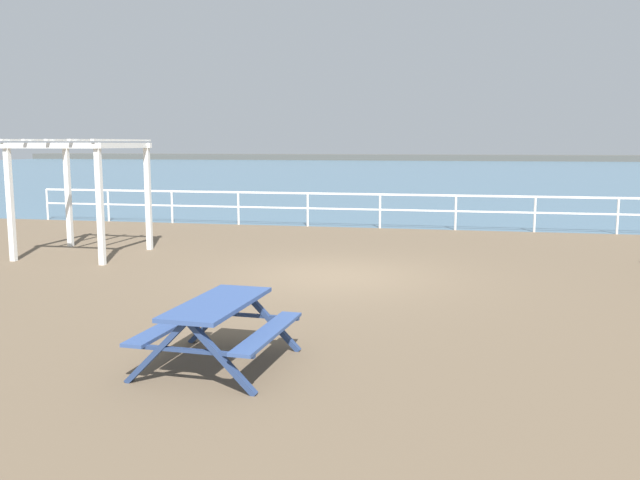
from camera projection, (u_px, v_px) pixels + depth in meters
The scene contains 6 objects.
ground_plane at pixel (334, 280), 13.39m from camera, with size 30.00×24.00×0.20m, color brown.
sea_band at pixel (435, 171), 64.50m from camera, with size 142.00×90.00×0.01m, color #476B84.
distant_shoreline at pixel (445, 160), 106.17m from camera, with size 142.00×6.00×1.80m, color #4C4C47.
seaward_railing at pixel (380, 204), 20.78m from camera, with size 23.07×0.07×1.08m.
picnic_table_near_right at pixel (218, 317), 7.86m from camera, with size 1.64×1.89×0.80m.
lattice_pergola at pixel (81, 170), 15.57m from camera, with size 2.48×2.60×2.70m.
Camera 1 is at (2.40, -12.92, 2.60)m, focal length 37.75 mm.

